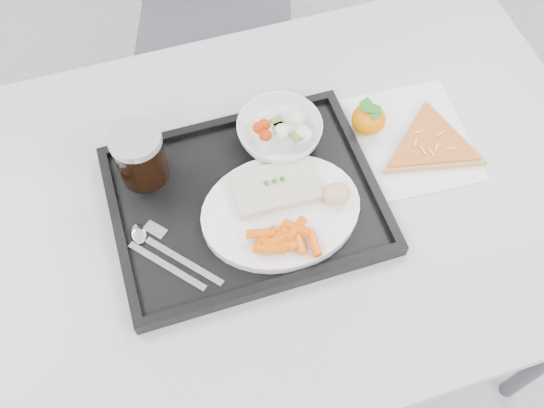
{
  "coord_description": "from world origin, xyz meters",
  "views": [
    {
      "loc": [
        -0.18,
        -0.22,
        1.65
      ],
      "look_at": [
        -0.02,
        0.27,
        0.77
      ],
      "focal_mm": 40.0,
      "sensor_mm": 36.0,
      "label": 1
    }
  ],
  "objects_px": {
    "salad_bowl": "(279,132)",
    "tangerine": "(369,119)",
    "tray": "(245,201)",
    "dinner_plate": "(281,211)",
    "cola_glass": "(140,155)",
    "table": "(279,212)",
    "pizza_slice": "(431,144)"
  },
  "relations": [
    {
      "from": "tray",
      "to": "salad_bowl",
      "type": "height_order",
      "value": "salad_bowl"
    },
    {
      "from": "salad_bowl",
      "to": "pizza_slice",
      "type": "distance_m",
      "value": 0.28
    },
    {
      "from": "dinner_plate",
      "to": "pizza_slice",
      "type": "relative_size",
      "value": 0.98
    },
    {
      "from": "cola_glass",
      "to": "pizza_slice",
      "type": "height_order",
      "value": "cola_glass"
    },
    {
      "from": "tray",
      "to": "pizza_slice",
      "type": "bearing_deg",
      "value": 1.84
    },
    {
      "from": "tray",
      "to": "pizza_slice",
      "type": "relative_size",
      "value": 1.63
    },
    {
      "from": "salad_bowl",
      "to": "tangerine",
      "type": "bearing_deg",
      "value": -6.54
    },
    {
      "from": "table",
      "to": "salad_bowl",
      "type": "height_order",
      "value": "salad_bowl"
    },
    {
      "from": "salad_bowl",
      "to": "pizza_slice",
      "type": "xyz_separation_m",
      "value": [
        0.26,
        -0.09,
        -0.03
      ]
    },
    {
      "from": "salad_bowl",
      "to": "tangerine",
      "type": "xyz_separation_m",
      "value": [
        0.16,
        -0.02,
        -0.0
      ]
    },
    {
      "from": "tray",
      "to": "dinner_plate",
      "type": "distance_m",
      "value": 0.07
    },
    {
      "from": "tangerine",
      "to": "pizza_slice",
      "type": "relative_size",
      "value": 0.24
    },
    {
      "from": "table",
      "to": "dinner_plate",
      "type": "distance_m",
      "value": 0.1
    },
    {
      "from": "pizza_slice",
      "to": "table",
      "type": "bearing_deg",
      "value": -178.31
    },
    {
      "from": "table",
      "to": "pizza_slice",
      "type": "relative_size",
      "value": 4.34
    },
    {
      "from": "cola_glass",
      "to": "table",
      "type": "bearing_deg",
      "value": -25.33
    },
    {
      "from": "cola_glass",
      "to": "pizza_slice",
      "type": "distance_m",
      "value": 0.52
    },
    {
      "from": "dinner_plate",
      "to": "pizza_slice",
      "type": "xyz_separation_m",
      "value": [
        0.31,
        0.06,
        -0.01
      ]
    },
    {
      "from": "table",
      "to": "cola_glass",
      "type": "bearing_deg",
      "value": 154.67
    },
    {
      "from": "tangerine",
      "to": "pizza_slice",
      "type": "bearing_deg",
      "value": -36.28
    },
    {
      "from": "cola_glass",
      "to": "tray",
      "type": "bearing_deg",
      "value": -34.45
    },
    {
      "from": "table",
      "to": "tangerine",
      "type": "xyz_separation_m",
      "value": [
        0.2,
        0.08,
        0.1
      ]
    },
    {
      "from": "dinner_plate",
      "to": "salad_bowl",
      "type": "distance_m",
      "value": 0.15
    },
    {
      "from": "dinner_plate",
      "to": "salad_bowl",
      "type": "relative_size",
      "value": 1.78
    },
    {
      "from": "table",
      "to": "tray",
      "type": "xyz_separation_m",
      "value": [
        -0.06,
        -0.0,
        0.08
      ]
    },
    {
      "from": "dinner_plate",
      "to": "salad_bowl",
      "type": "xyz_separation_m",
      "value": [
        0.05,
        0.15,
        0.01
      ]
    },
    {
      "from": "table",
      "to": "tray",
      "type": "bearing_deg",
      "value": -177.41
    },
    {
      "from": "tray",
      "to": "cola_glass",
      "type": "bearing_deg",
      "value": 145.55
    },
    {
      "from": "salad_bowl",
      "to": "tangerine",
      "type": "relative_size",
      "value": 2.31
    },
    {
      "from": "table",
      "to": "pizza_slice",
      "type": "distance_m",
      "value": 0.3
    },
    {
      "from": "tray",
      "to": "dinner_plate",
      "type": "relative_size",
      "value": 1.67
    },
    {
      "from": "table",
      "to": "salad_bowl",
      "type": "bearing_deg",
      "value": 71.91
    }
  ]
}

